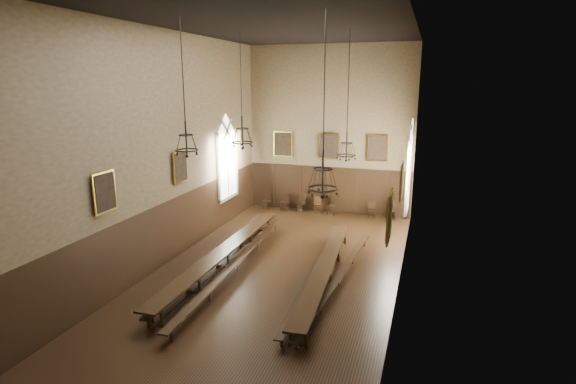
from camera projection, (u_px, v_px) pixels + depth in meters
The scene contains 33 objects.
floor at pixel (274, 275), 16.87m from camera, with size 9.00×18.00×0.02m, color black.
ceiling at pixel (273, 21), 14.72m from camera, with size 9.00×18.00×0.02m, color black.
wall_back at pixel (329, 131), 24.13m from camera, with size 9.00×0.02×9.00m, color #827050.
wall_front at pixel (93, 240), 7.46m from camera, with size 9.00×0.02×9.00m, color #827050.
wall_left at pixel (162, 151), 17.12m from camera, with size 0.02×18.00×9.00m, color #827050.
wall_right at pixel (405, 163), 14.46m from camera, with size 0.02×18.00×9.00m, color #827050.
wainscot_panelling at pixel (274, 244), 16.57m from camera, with size 9.00×18.00×2.50m, color black, non-canonical shape.
table_left at pixel (223, 260), 17.26m from camera, with size 0.72×10.07×0.79m.
table_right at pixel (324, 274), 16.10m from camera, with size 1.22×9.32×0.73m.
bench_left_outer at pixel (217, 257), 17.78m from camera, with size 1.00×10.60×0.48m.
bench_left_inner at pixel (238, 264), 17.10m from camera, with size 0.74×10.79×0.49m.
bench_right_inner at pixel (313, 276), 16.16m from camera, with size 0.74×9.06×0.41m.
bench_right_outer at pixel (339, 279), 15.91m from camera, with size 0.89×9.21×0.41m.
chair_0 at pixel (267, 203), 25.77m from camera, with size 0.43×0.43×0.91m.
chair_1 at pixel (285, 205), 25.42m from camera, with size 0.50×0.50×0.93m.
chair_2 at pixel (301, 206), 25.18m from camera, with size 0.50×0.50×0.92m.
chair_3 at pixel (318, 208), 24.81m from camera, with size 0.52×0.52×0.91m.
chair_4 at pixel (333, 209), 24.54m from camera, with size 0.57×0.57×1.03m.
chair_6 at pixel (372, 213), 23.99m from camera, with size 0.45×0.45×0.86m.
chair_7 at pixel (391, 214), 23.70m from camera, with size 0.48×0.48×0.95m.
chandelier_back_left at pixel (242, 136), 18.64m from camera, with size 0.89×0.89×4.55m.
chandelier_back_right at pixel (347, 146), 17.65m from camera, with size 0.75×0.75×4.90m.
chandelier_front_left at pixel (186, 140), 14.40m from camera, with size 0.75×0.75×4.22m.
chandelier_front_right at pixel (323, 178), 13.24m from camera, with size 0.91×0.91×5.18m.
portrait_back_0 at pixel (283, 144), 24.97m from camera, with size 1.10×0.12×1.40m.
portrait_back_1 at pixel (329, 146), 24.20m from camera, with size 1.10×0.12×1.40m.
portrait_back_2 at pixel (377, 148), 23.43m from camera, with size 1.10×0.12×1.40m.
portrait_left_0 at pixel (180, 167), 18.20m from camera, with size 0.12×1.00×1.30m.
portrait_left_1 at pixel (105, 192), 14.04m from camera, with size 0.12×1.00×1.30m.
portrait_right_0 at pixel (402, 181), 15.61m from camera, with size 0.12×1.00×1.30m.
portrait_right_1 at pixel (390, 217), 11.45m from camera, with size 0.12×1.00×1.30m.
window_right at pixel (410, 167), 19.83m from camera, with size 0.20×2.20×4.60m, color white, non-canonical shape.
window_left at pixel (227, 157), 22.45m from camera, with size 0.20×2.20×4.60m, color white, non-canonical shape.
Camera 1 is at (5.24, -14.74, 7.05)m, focal length 28.00 mm.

